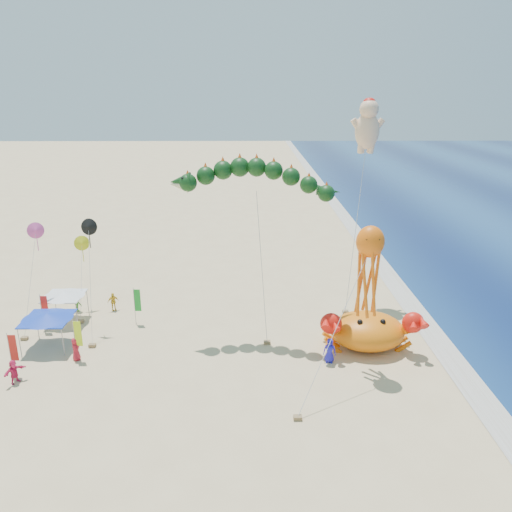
{
  "coord_description": "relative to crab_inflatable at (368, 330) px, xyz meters",
  "views": [
    {
      "loc": [
        -2.44,
        -33.59,
        18.36
      ],
      "look_at": [
        -2.0,
        2.0,
        6.5
      ],
      "focal_mm": 35.0,
      "sensor_mm": 36.0,
      "label": 1
    }
  ],
  "objects": [
    {
      "name": "canopy_blue",
      "position": [
        -23.8,
        0.56,
        1.0
      ],
      "size": [
        3.7,
        3.7,
        2.71
      ],
      "color": "gray",
      "rests_on": "ground"
    },
    {
      "name": "dragon_kite",
      "position": [
        -8.43,
        2.5,
        10.53
      ],
      "size": [
        12.12,
        3.43,
        13.31
      ],
      "color": "black",
      "rests_on": "ground"
    },
    {
      "name": "feather_flags",
      "position": [
        -22.09,
        0.49,
        0.57
      ],
      "size": [
        7.58,
        7.87,
        3.2
      ],
      "color": "gray",
      "rests_on": "ground"
    },
    {
      "name": "canopy_white",
      "position": [
        -24.08,
        4.87,
        0.99
      ],
      "size": [
        3.32,
        3.32,
        2.71
      ],
      "color": "gray",
      "rests_on": "ground"
    },
    {
      "name": "crab_inflatable",
      "position": [
        0.0,
        0.0,
        0.0
      ],
      "size": [
        7.5,
        4.66,
        3.29
      ],
      "color": "orange",
      "rests_on": "ground"
    },
    {
      "name": "small_kites",
      "position": [
        -23.34,
        5.41,
        5.12
      ],
      "size": [
        5.99,
        7.57,
        9.03
      ],
      "color": "black",
      "rests_on": "ground"
    },
    {
      "name": "beachgoers",
      "position": [
        -19.26,
        1.06,
        -0.58
      ],
      "size": [
        22.25,
        12.7,
        1.82
      ],
      "color": "#DA2259",
      "rests_on": "ground"
    },
    {
      "name": "cherub_kite",
      "position": [
        1.27,
        10.08,
        14.14
      ],
      "size": [
        3.05,
        5.12,
        17.78
      ],
      "color": "#FFC79B",
      "rests_on": "ground"
    },
    {
      "name": "foam_strip",
      "position": [
        5.73,
        0.33,
        -1.44
      ],
      "size": [
        320.0,
        320.0,
        0.0
      ],
      "primitive_type": "plane",
      "color": "silver",
      "rests_on": "ground"
    },
    {
      "name": "octopus_kite",
      "position": [
        -1.0,
        -2.7,
        6.12
      ],
      "size": [
        6.15,
        6.91,
        10.17
      ],
      "color": "orange",
      "rests_on": "ground"
    },
    {
      "name": "ground",
      "position": [
        -6.27,
        0.33,
        -1.45
      ],
      "size": [
        320.0,
        320.0,
        0.0
      ],
      "primitive_type": "plane",
      "color": "#D1B784",
      "rests_on": "ground"
    }
  ]
}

